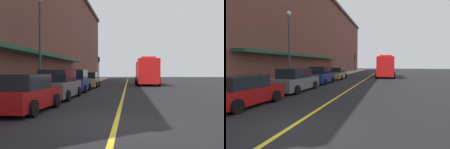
% 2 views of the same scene
% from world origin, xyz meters
% --- Properties ---
extents(ground_plane, '(112.00, 112.00, 0.00)m').
position_xyz_m(ground_plane, '(0.00, 25.00, 0.00)').
color(ground_plane, black).
extents(sidewalk_left, '(2.40, 70.00, 0.15)m').
position_xyz_m(sidewalk_left, '(-6.20, 25.00, 0.07)').
color(sidewalk_left, '#ADA8A0').
rests_on(sidewalk_left, ground).
extents(lane_center_stripe, '(0.16, 70.00, 0.01)m').
position_xyz_m(lane_center_stripe, '(0.00, 25.00, 0.00)').
color(lane_center_stripe, gold).
rests_on(lane_center_stripe, ground).
extents(brick_building_left, '(14.54, 64.00, 14.61)m').
position_xyz_m(brick_building_left, '(-14.08, 24.00, 7.31)').
color(brick_building_left, brown).
rests_on(brick_building_left, ground).
extents(parked_car_0, '(2.10, 4.24, 1.54)m').
position_xyz_m(parked_car_0, '(-3.88, 2.23, 0.73)').
color(parked_car_0, maroon).
rests_on(parked_car_0, ground).
extents(parked_car_1, '(2.08, 4.90, 1.77)m').
position_xyz_m(parked_car_1, '(-3.90, 7.50, 0.83)').
color(parked_car_1, '#595B60').
rests_on(parked_car_1, ground).
extents(parked_car_2, '(2.17, 4.27, 1.84)m').
position_xyz_m(parked_car_2, '(-4.05, 13.19, 0.85)').
color(parked_car_2, navy).
rests_on(parked_car_2, ground).
extents(parked_car_3, '(2.26, 4.66, 1.61)m').
position_xyz_m(parked_car_3, '(-3.91, 19.08, 0.76)').
color(parked_car_3, '#A5844C').
rests_on(parked_car_3, ground).
extents(fire_truck, '(2.84, 8.18, 3.44)m').
position_xyz_m(fire_truck, '(2.59, 24.81, 1.64)').
color(fire_truck, red).
rests_on(fire_truck, ground).
extents(parking_meter_0, '(0.14, 0.18, 1.33)m').
position_xyz_m(parking_meter_0, '(-5.35, 14.12, 1.06)').
color(parking_meter_0, '#4C4C51').
rests_on(parking_meter_0, sidewalk_left).
extents(parking_meter_2, '(0.14, 0.18, 1.33)m').
position_xyz_m(parking_meter_2, '(-5.35, 5.12, 1.06)').
color(parking_meter_2, '#4C4C51').
rests_on(parking_meter_2, sidewalk_left).
extents(street_lamp_left, '(0.44, 0.44, 6.94)m').
position_xyz_m(street_lamp_left, '(-5.95, 9.97, 4.40)').
color(street_lamp_left, '#33383D').
rests_on(street_lamp_left, sidewalk_left).
extents(traffic_light_near, '(0.38, 0.36, 4.30)m').
position_xyz_m(traffic_light_near, '(-5.29, 39.95, 3.16)').
color(traffic_light_near, '#232326').
rests_on(traffic_light_near, sidewalk_left).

